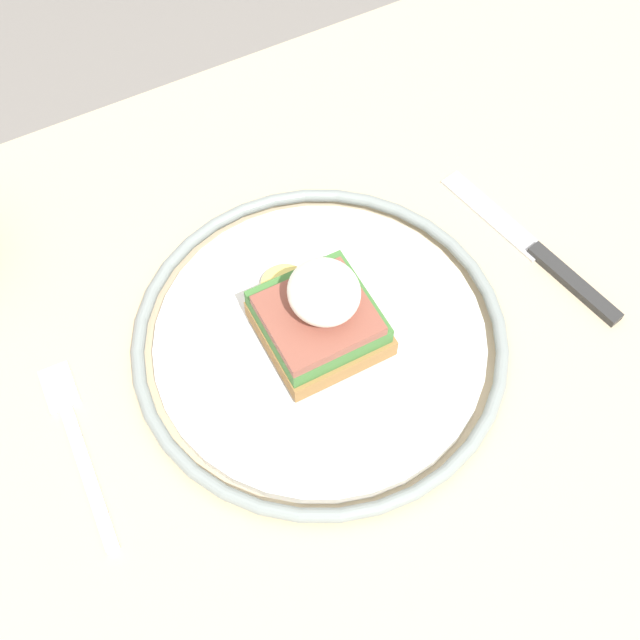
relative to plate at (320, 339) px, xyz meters
name	(u,v)px	position (x,y,z in m)	size (l,w,h in m)	color
ground_plane	(307,604)	(-0.04, -0.03, -0.74)	(6.00, 6.00, 0.00)	gray
dining_table	(296,457)	(-0.04, -0.03, -0.13)	(1.13, 0.67, 0.73)	#C6B28E
plate	(320,339)	(0.00, 0.00, 0.00)	(0.28, 0.28, 0.02)	white
sandwich	(320,314)	(0.00, 0.00, 0.04)	(0.08, 0.11, 0.08)	#9E703D
fork	(78,442)	(-0.19, 0.01, -0.01)	(0.02, 0.15, 0.00)	silver
knife	(542,256)	(0.19, -0.01, -0.01)	(0.05, 0.18, 0.01)	#2D2D2D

